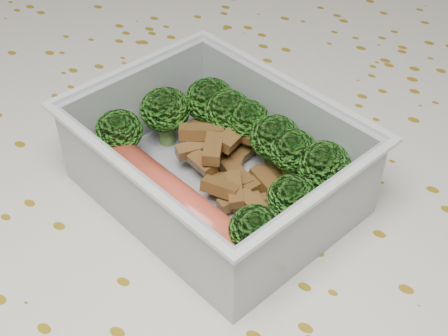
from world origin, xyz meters
The scene contains 6 objects.
dining_table centered at (0.00, 0.00, 0.67)m, with size 1.40×0.90×0.75m.
tablecloth centered at (0.00, 0.00, 0.72)m, with size 1.46×0.96×0.19m.
lunch_container centered at (0.00, 0.00, 0.78)m, with size 0.21×0.18×0.06m.
broccoli_florets centered at (0.00, 0.03, 0.79)m, with size 0.17×0.13×0.05m.
meat_pile centered at (0.00, 0.02, 0.77)m, with size 0.10×0.08×0.03m.
sausage centered at (-0.01, -0.04, 0.78)m, with size 0.16×0.06×0.03m.
Camera 1 is at (0.18, -0.26, 1.06)m, focal length 50.00 mm.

